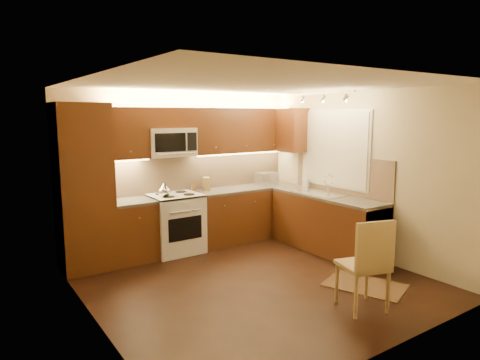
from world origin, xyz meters
TOP-DOWN VIEW (x-y plane):
  - floor at (0.00, 0.00)m, footprint 4.00×4.00m
  - ceiling at (0.00, 0.00)m, footprint 4.00×4.00m
  - wall_back at (0.00, 2.00)m, footprint 4.00×0.01m
  - wall_front at (0.00, -2.00)m, footprint 4.00×0.01m
  - wall_left at (-2.00, 0.00)m, footprint 0.01×4.00m
  - wall_right at (2.00, 0.00)m, footprint 0.01×4.00m
  - pantry at (-1.65, 1.70)m, footprint 0.70×0.60m
  - base_cab_back_left at (-0.99, 1.70)m, footprint 0.62×0.60m
  - counter_back_left at (-0.99, 1.70)m, footprint 0.62×0.60m
  - base_cab_back_right at (1.04, 1.70)m, footprint 1.92×0.60m
  - counter_back_right at (1.04, 1.70)m, footprint 1.92×0.60m
  - base_cab_right at (1.70, 0.40)m, footprint 0.60×2.00m
  - counter_right at (1.70, 0.40)m, footprint 0.60×2.00m
  - dishwasher at (1.70, -0.30)m, footprint 0.58×0.60m
  - backsplash_back at (0.35, 1.99)m, footprint 3.30×0.02m
  - backsplash_right at (1.99, 0.40)m, footprint 0.02×2.00m
  - upper_cab_back_left at (-0.99, 1.82)m, footprint 0.62×0.35m
  - upper_cab_back_right at (1.04, 1.82)m, footprint 1.92×0.35m
  - upper_cab_bridge at (-0.30, 1.82)m, footprint 0.76×0.35m
  - upper_cab_right_corner at (1.82, 1.40)m, footprint 0.35×0.50m
  - stove at (-0.30, 1.68)m, footprint 0.76×0.65m
  - microwave at (-0.30, 1.81)m, footprint 0.76×0.38m
  - window_frame at (1.99, 0.55)m, footprint 0.03×1.44m
  - window_blinds at (1.97, 0.55)m, footprint 0.02×1.36m
  - sink at (1.70, 0.55)m, footprint 0.52×0.86m
  - faucet at (1.88, 0.55)m, footprint 0.20×0.04m
  - track_light_bar at (1.55, 0.40)m, footprint 0.04×1.20m
  - kettle at (-0.52, 1.59)m, footprint 0.19×0.19m
  - toaster_oven at (1.52, 1.72)m, footprint 0.36×0.27m
  - knife_block at (0.35, 1.83)m, footprint 0.14×0.18m
  - spice_jar_a at (0.14, 1.94)m, footprint 0.05×0.05m
  - spice_jar_b at (0.14, 1.86)m, footprint 0.05×0.05m
  - spice_jar_c at (0.14, 1.94)m, footprint 0.04×0.04m
  - spice_jar_d at (0.14, 1.90)m, footprint 0.06×0.06m
  - soap_bottle at (1.94, 1.14)m, footprint 0.12×0.12m
  - rug at (1.07, -0.90)m, footprint 0.93×1.11m
  - dining_chair at (0.54, -1.29)m, footprint 0.57×0.57m

SIDE VIEW (x-z plane):
  - floor at x=0.00m, z-range -0.01..0.01m
  - rug at x=1.07m, z-range 0.00..0.01m
  - base_cab_back_left at x=-0.99m, z-range 0.00..0.86m
  - base_cab_back_right at x=1.04m, z-range 0.00..0.86m
  - base_cab_right at x=1.70m, z-range 0.00..0.86m
  - dishwasher at x=1.70m, z-range 0.01..0.85m
  - stove at x=-0.30m, z-range 0.00..0.92m
  - dining_chair at x=0.54m, z-range 0.00..1.04m
  - counter_back_left at x=-0.99m, z-range 0.86..0.90m
  - counter_back_right at x=1.04m, z-range 0.86..0.90m
  - counter_right at x=1.70m, z-range 0.86..0.90m
  - spice_jar_a at x=0.14m, z-range 0.90..0.99m
  - spice_jar_b at x=0.14m, z-range 0.90..0.99m
  - spice_jar_c at x=0.14m, z-range 0.90..1.00m
  - spice_jar_d at x=0.14m, z-range 0.90..1.00m
  - sink at x=1.70m, z-range 0.90..1.05m
  - soap_bottle at x=1.94m, z-range 0.90..1.11m
  - knife_block at x=0.35m, z-range 0.90..1.12m
  - toaster_oven at x=1.52m, z-range 0.90..1.12m
  - kettle at x=-0.52m, z-range 0.92..1.14m
  - faucet at x=1.88m, z-range 0.90..1.20m
  - pantry at x=-1.65m, z-range 0.00..2.30m
  - backsplash_back at x=0.35m, z-range 0.90..1.50m
  - backsplash_right at x=1.99m, z-range 0.90..1.50m
  - wall_back at x=0.00m, z-range 0.00..2.50m
  - wall_front at x=0.00m, z-range 0.00..2.50m
  - wall_left at x=-2.00m, z-range 0.00..2.50m
  - wall_right at x=2.00m, z-range 0.00..2.50m
  - window_frame at x=1.99m, z-range 0.98..2.22m
  - window_blinds at x=1.97m, z-range 1.02..2.18m
  - microwave at x=-0.30m, z-range 1.50..1.94m
  - upper_cab_back_left at x=-0.99m, z-range 1.50..2.25m
  - upper_cab_back_right at x=1.04m, z-range 1.50..2.25m
  - upper_cab_right_corner at x=1.82m, z-range 1.50..2.25m
  - upper_cab_bridge at x=-0.30m, z-range 1.94..2.25m
  - track_light_bar at x=1.55m, z-range 2.44..2.48m
  - ceiling at x=0.00m, z-range 2.50..2.50m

